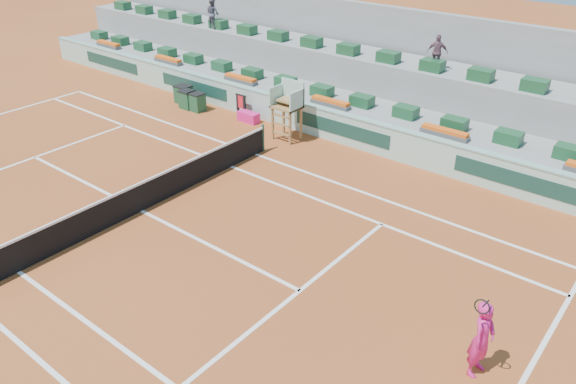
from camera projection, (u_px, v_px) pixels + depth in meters
name	position (u px, v px, depth m)	size (l,w,h in m)	color
ground	(142.00, 211.00, 17.91)	(90.00, 90.00, 0.00)	brown
seating_tier_lower	(333.00, 103.00, 24.93)	(36.00, 4.00, 1.20)	gray
seating_tier_upper	(354.00, 80.00, 25.68)	(36.00, 2.40, 2.60)	gray
stadium_back_wall	(373.00, 53.00, 26.34)	(36.00, 0.40, 4.40)	gray
player_bag	(249.00, 117.00, 24.53)	(0.98, 0.43, 0.43)	#E01D78
spectator_left	(213.00, 13.00, 28.67)	(0.72, 0.56, 1.49)	#51505D
spectator_mid	(437.00, 52.00, 22.27)	(0.82, 0.34, 1.39)	#714B5B
court_lines	(142.00, 211.00, 17.91)	(23.89, 11.09, 0.01)	white
tennis_net	(139.00, 197.00, 17.66)	(0.10, 11.97, 1.10)	black
advertising_hoarding	(304.00, 117.00, 23.39)	(36.00, 0.34, 1.26)	#A0CAB8
umpire_chair	(288.00, 102.00, 22.28)	(1.10, 0.90, 2.40)	olive
seat_row_lower	(322.00, 91.00, 23.92)	(32.90, 0.60, 0.44)	#184927
seat_row_upper	(348.00, 49.00, 24.54)	(32.90, 0.60, 0.44)	#184927
flower_planters	(283.00, 90.00, 24.24)	(26.80, 0.36, 0.28)	#4D4D4D
drink_cooler_a	(197.00, 102.00, 25.62)	(0.69, 0.59, 0.84)	#174529
drink_cooler_b	(187.00, 99.00, 25.92)	(0.70, 0.60, 0.84)	#174529
drink_cooler_c	(183.00, 94.00, 26.56)	(0.75, 0.65, 0.84)	#174529
towel_rack	(241.00, 104.00, 24.85)	(0.58, 0.10, 1.03)	black
tennis_player	(482.00, 339.00, 11.59)	(0.49, 0.91, 2.28)	#E01D78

